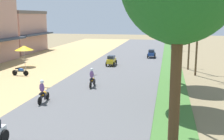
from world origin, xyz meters
TOP-DOWN VIEW (x-y plane):
  - shophouse_far at (-19.97, 41.40)m, footprint 8.04×9.89m
  - parked_motorbike_sixth at (-9.47, 23.54)m, footprint 1.80×0.54m
  - vendor_umbrella at (-11.61, 28.45)m, footprint 2.20×2.20m
  - median_tree_second at (5.78, 16.95)m, footprint 4.53×4.53m
  - streetlamp_near at (5.80, 14.14)m, footprint 3.16×0.20m
  - streetlamp_mid at (5.80, 33.56)m, footprint 3.16×0.20m
  - streetlamp_far at (5.80, 50.83)m, footprint 3.16×0.20m
  - utility_pole_near at (8.09, 27.39)m, footprint 1.80×0.20m
  - utility_pole_far at (7.57, 30.64)m, footprint 1.80×0.20m
  - car_hatchback_yellow at (-1.51, 31.01)m, footprint 1.04×2.00m
  - car_sedan_blue at (2.91, 38.68)m, footprint 1.10×2.26m
  - motorbike_ahead_second at (-3.24, 15.48)m, footprint 0.54×1.80m
  - motorbike_ahead_third at (-1.03, 20.42)m, footprint 0.54×1.80m

SIDE VIEW (x-z plane):
  - parked_motorbike_sixth at x=-9.47m, z-range 0.08..1.02m
  - car_sedan_blue at x=2.91m, z-range 0.15..1.34m
  - car_hatchback_yellow at x=-1.51m, z-range 0.13..1.36m
  - motorbike_ahead_second at x=-3.24m, z-range 0.03..1.69m
  - motorbike_ahead_third at x=-1.03m, z-range 0.03..1.69m
  - vendor_umbrella at x=-11.61m, z-range 1.05..3.57m
  - shophouse_far at x=-19.97m, z-range 0.01..6.91m
  - streetlamp_mid at x=5.80m, z-range 0.64..7.78m
  - streetlamp_near at x=5.80m, z-range 0.65..8.40m
  - streetlamp_far at x=5.80m, z-range 0.66..9.00m
  - utility_pole_far at x=7.57m, z-range 0.19..9.64m
  - utility_pole_near at x=8.09m, z-range 0.19..10.05m
  - median_tree_second at x=5.78m, z-range 2.06..10.39m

